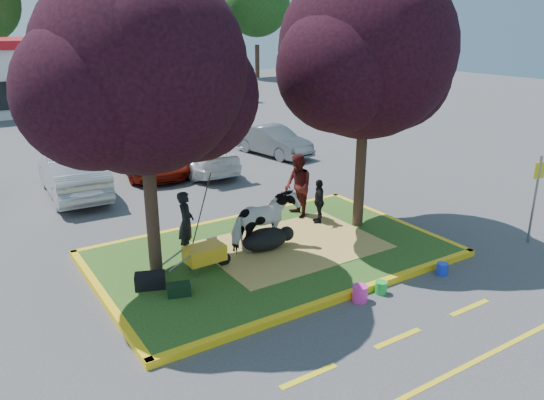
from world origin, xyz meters
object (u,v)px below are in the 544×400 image
sign_post (536,191)px  bucket_pink (360,293)px  bucket_blue (442,269)px  handler (186,223)px  cow (264,222)px  car_silver (72,173)px  bucket_green (381,288)px  wheelbarrow (205,254)px  calf (265,239)px

sign_post → bucket_pink: 5.84m
sign_post → bucket_blue: size_ratio=8.44×
handler → sign_post: 8.73m
sign_post → cow: bearing=166.3°
sign_post → handler: bearing=166.6°
car_silver → handler: bearing=102.3°
cow → sign_post: 6.88m
cow → bucket_green: bearing=-168.0°
wheelbarrow → car_silver: size_ratio=0.34×
wheelbarrow → car_silver: (-1.04, 7.65, 0.21)m
cow → car_silver: size_ratio=0.37×
cow → car_silver: bearing=13.6°
calf → car_silver: bearing=123.8°
bucket_pink → bucket_blue: (2.37, -0.10, -0.03)m
cow → calf: bearing=179.3°
cow → car_silver: cow is taller
cow → sign_post: (6.15, -3.03, 0.54)m
calf → handler: (-1.69, 0.81, 0.51)m
bucket_blue → calf: bearing=132.7°
bucket_pink → car_silver: size_ratio=0.07×
bucket_green → cow: bearing=109.0°
bucket_blue → car_silver: (-5.58, 10.45, 0.63)m
cow → bucket_pink: (0.44, -2.98, -0.70)m
sign_post → bucket_green: size_ratio=8.54×
cow → sign_post: sign_post is taller
bucket_pink → handler: bearing=119.5°
wheelbarrow → handler: bearing=85.7°
handler → car_silver: handler is taller
wheelbarrow → bucket_pink: size_ratio=4.63×
bucket_green → bucket_pink: (-0.59, 0.00, 0.04)m
handler → bucket_blue: 5.98m
cow → handler: size_ratio=1.09×
handler → car_silver: size_ratio=0.34×
bucket_pink → car_silver: (-3.21, 10.35, 0.59)m
cow → handler: 1.86m
handler → bucket_pink: 4.39m
sign_post → bucket_blue: bearing=-166.7°
cow → calf: 0.45m
bucket_pink → calf: bearing=98.4°
bucket_green → wheelbarrow: bearing=135.6°
bucket_green → bucket_pink: size_ratio=0.79×
handler → bucket_pink: (2.13, -3.76, -0.76)m
wheelbarrow → calf: bearing=6.1°
handler → bucket_pink: handler is taller
wheelbarrow → bucket_blue: (4.54, -2.79, -0.42)m
sign_post → car_silver: size_ratio=0.50×
handler → sign_post: bearing=-88.9°
calf → sign_post: (6.15, -3.00, 0.99)m
calf → wheelbarrow: (-1.73, -0.25, 0.14)m
cow → wheelbarrow: (-1.73, -0.28, -0.31)m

